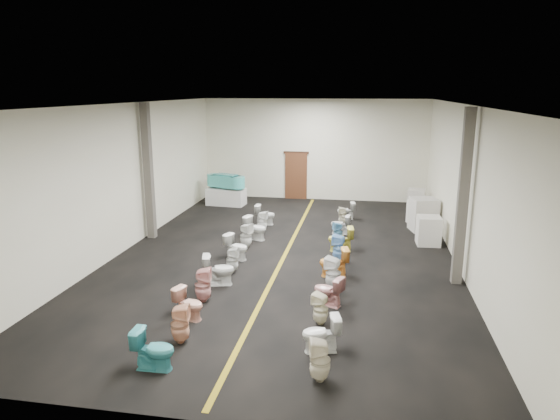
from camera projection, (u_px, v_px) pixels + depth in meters
The scene contains 40 objects.
floor at pixel (285, 254), 15.23m from camera, with size 16.00×16.00×0.00m, color black.
ceiling at pixel (286, 104), 14.17m from camera, with size 16.00×16.00×0.00m, color black.
wall_back at pixel (314, 150), 22.36m from camera, with size 10.00×10.00×0.00m, color silver.
wall_front at pixel (195, 283), 7.04m from camera, with size 10.00×10.00×0.00m, color silver.
wall_left at pixel (127, 177), 15.53m from camera, with size 16.00×16.00×0.00m, color silver.
wall_right at pixel (463, 187), 13.87m from camera, with size 16.00×16.00×0.00m, color silver.
aisle_stripe at pixel (285, 254), 15.23m from camera, with size 0.12×15.60×0.01m, color olive.
back_door at pixel (296, 176), 22.72m from camera, with size 1.00×0.10×2.10m, color #562D19.
door_frame at pixel (296, 153), 22.48m from camera, with size 1.15×0.08×0.10m, color #331C11.
column_left at pixel (148, 172), 16.45m from camera, with size 0.25×0.25×4.50m, color #59544C.
column_right at pixel (463, 198), 12.48m from camera, with size 0.25×0.25×4.50m, color #59544C.
display_table at pixel (226, 197), 21.64m from camera, with size 1.62×0.81×0.72m, color white.
bathtub at pixel (226, 181), 21.48m from camera, with size 1.78×1.08×0.55m.
appliance_crate_a at pixel (429, 231), 16.08m from camera, with size 0.72×0.72×0.93m, color silver.
appliance_crate_b at pixel (423, 215), 17.65m from camera, with size 0.85×0.85×1.17m, color beige.
appliance_crate_c at pixel (421, 213), 18.52m from camera, with size 0.78×0.78×0.89m, color white.
appliance_crate_d at pixel (416, 201), 20.35m from camera, with size 0.66×0.66×0.95m, color silver.
toilet_left_0 at pixel (154, 349), 8.92m from camera, with size 0.43×0.75×0.77m, color teal.
toilet_left_1 at pixel (180, 324), 9.83m from camera, with size 0.36×0.37×0.81m, color #EAA985.
toilet_left_2 at pixel (189, 304), 10.88m from camera, with size 0.39×0.69×0.70m, color #F0AD95.
toilet_left_3 at pixel (203, 285), 11.73m from camera, with size 0.38×0.39×0.85m, color #D99692.
toilet_left_4 at pixel (219, 270), 12.78m from camera, with size 0.45×0.79×0.81m, color silver.
toilet_left_5 at pixel (232, 260), 13.65m from camera, with size 0.32×0.33×0.71m, color silver.
toilet_left_6 at pixel (237, 247), 14.71m from camera, with size 0.42×0.73×0.75m, color white.
toilet_left_7 at pixel (246, 236), 15.72m from camera, with size 0.36×0.37×0.81m, color white.
toilet_left_8 at pixel (256, 228), 16.64m from camera, with size 0.44×0.77×0.79m, color white.
toilet_left_9 at pixel (262, 221), 17.63m from camera, with size 0.33×0.33×0.72m, color white.
toilet_left_10 at pixel (265, 215), 18.51m from camera, with size 0.41×0.73×0.74m, color white.
toilet_right_0 at pixel (320, 360), 8.53m from camera, with size 0.36×0.36×0.79m, color beige.
toilet_right_1 at pixel (321, 334), 9.51m from camera, with size 0.41×0.72×0.74m, color white.
toilet_right_2 at pixel (321, 309), 10.61m from camera, with size 0.32×0.33×0.71m, color #F2EAC8.
toilet_right_3 at pixel (328, 291), 11.57m from camera, with size 0.40×0.71×0.72m, color #CE8A89.
toilet_right_4 at pixel (333, 273), 12.47m from camera, with size 0.38×0.39×0.85m, color white.
toilet_right_5 at pixel (334, 262), 13.37m from camera, with size 0.44×0.77×0.79m, color gold.
toilet_right_6 at pixel (339, 249), 14.43m from camera, with size 0.38×0.38×0.84m, color #7CB5EC.
toilet_right_7 at pixel (341, 239), 15.44m from camera, with size 0.44×0.76×0.78m, color #DBCF4E.
toilet_right_8 at pixel (338, 232), 16.33m from camera, with size 0.31×0.31×0.68m, color #70B2DA.
toilet_right_9 at pixel (340, 224), 17.30m from camera, with size 0.38×0.67×0.68m, color silver.
toilet_right_10 at pixel (343, 216), 18.38m from camera, with size 0.31×0.32×0.69m, color beige.
toilet_right_11 at pixel (346, 211), 19.23m from camera, with size 0.38×0.67×0.68m, color silver.
Camera 1 is at (2.32, -14.30, 4.92)m, focal length 32.00 mm.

